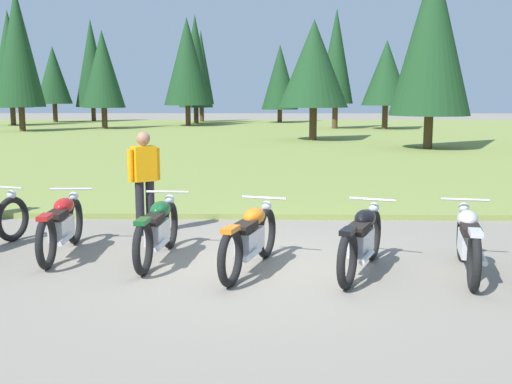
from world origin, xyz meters
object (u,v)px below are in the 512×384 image
object	(u,v)px
motorcycle_red	(62,225)
motorcycle_orange	(250,237)
motorcycle_british_green	(158,229)
motorcycle_black	(362,239)
rider_in_hivis_vest	(144,177)
motorcycle_silver	(468,240)

from	to	relation	value
motorcycle_red	motorcycle_orange	size ratio (longest dim) A/B	1.03
motorcycle_british_green	motorcycle_orange	bearing A→B (deg)	-20.50
motorcycle_orange	motorcycle_black	world-z (taller)	same
motorcycle_british_green	motorcycle_black	xyz separation A→B (m)	(2.70, -0.56, 0.00)
rider_in_hivis_vest	motorcycle_black	bearing A→B (deg)	-33.75
motorcycle_red	rider_in_hivis_vest	bearing A→B (deg)	55.34
motorcycle_british_green	motorcycle_red	bearing A→B (deg)	170.16
motorcycle_red	motorcycle_black	xyz separation A→B (m)	(4.10, -0.80, 0.00)
motorcycle_red	motorcycle_black	bearing A→B (deg)	-11.03
motorcycle_silver	motorcycle_black	bearing A→B (deg)	179.12
motorcycle_red	motorcycle_british_green	size ratio (longest dim) A/B	1.00
motorcycle_british_green	motorcycle_orange	world-z (taller)	same
motorcycle_red	motorcycle_british_green	world-z (taller)	same
motorcycle_british_green	rider_in_hivis_vest	size ratio (longest dim) A/B	1.26
motorcycle_british_green	motorcycle_silver	bearing A→B (deg)	-8.14
motorcycle_red	motorcycle_british_green	xyz separation A→B (m)	(1.41, -0.24, 0.00)
motorcycle_orange	motorcycle_silver	distance (m)	2.75
motorcycle_orange	motorcycle_silver	bearing A→B (deg)	-2.05
motorcycle_red	motorcycle_orange	xyz separation A→B (m)	(2.68, -0.72, 0.00)
motorcycle_british_green	motorcycle_silver	distance (m)	4.07
motorcycle_red	rider_in_hivis_vest	size ratio (longest dim) A/B	1.26
motorcycle_orange	rider_in_hivis_vest	distance (m)	2.75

